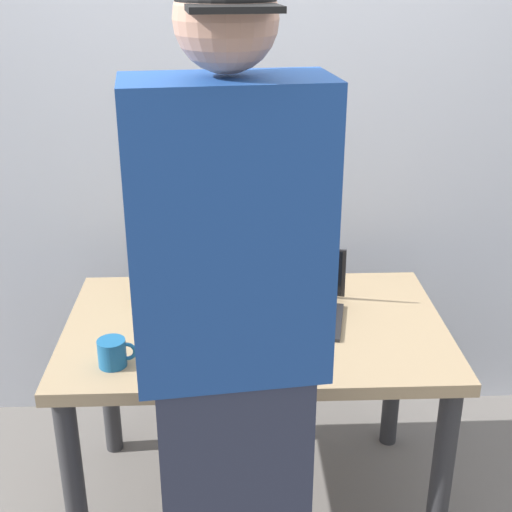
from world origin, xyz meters
The scene contains 9 objects.
ground_plane centered at (0.00, 0.00, 0.00)m, with size 8.00×8.00×0.00m, color slate.
desk centered at (0.00, 0.00, 0.65)m, with size 1.29×0.80×0.77m.
laptop centered at (0.15, 0.07, 0.82)m, with size 0.38×0.38×0.22m.
beer_bottle_amber centered at (-0.26, 0.17, 0.87)m, with size 0.08×0.08×0.28m.
beer_bottle_brown centered at (-0.37, 0.19, 0.89)m, with size 0.08×0.08×0.32m.
beer_bottle_green centered at (-0.36, 0.31, 0.87)m, with size 0.06×0.06×0.27m.
person_figure centered at (-0.08, -0.63, 0.99)m, with size 0.47×0.33×1.94m.
coffee_mug centered at (-0.44, -0.25, 0.81)m, with size 0.12×0.09×0.09m.
back_wall centered at (0.00, 0.70, 1.30)m, with size 6.00×0.10×2.60m, color silver.
Camera 1 is at (-0.08, -2.08, 1.90)m, focal length 48.78 mm.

